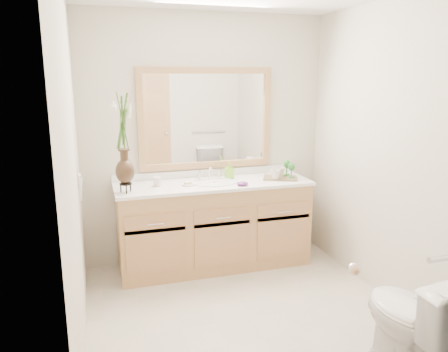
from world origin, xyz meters
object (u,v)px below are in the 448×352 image
object	(u,v)px
soap_bottle	(229,171)
tray	(280,178)
toilet	(414,323)
tumbler	(157,182)
flower_vase	(123,131)

from	to	relation	value
soap_bottle	tray	size ratio (longest dim) A/B	0.45
toilet	soap_bottle	bearing A→B (deg)	-76.11
tumbler	soap_bottle	world-z (taller)	soap_bottle
toilet	tumbler	distance (m)	2.36
soap_bottle	toilet	bearing A→B (deg)	-81.24
tumbler	tray	bearing A→B (deg)	-2.60
toilet	tumbler	bearing A→B (deg)	-57.71
flower_vase	soap_bottle	size ratio (longest dim) A/B	5.36
tumbler	tray	xyz separation A→B (m)	(1.19, -0.05, -0.03)
toilet	soap_bottle	world-z (taller)	soap_bottle
soap_bottle	tray	bearing A→B (deg)	-24.07
toilet	soap_bottle	distance (m)	2.18
flower_vase	soap_bottle	xyz separation A→B (m)	(1.01, 0.25, -0.46)
toilet	tray	world-z (taller)	tray
flower_vase	tumbler	world-z (taller)	flower_vase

